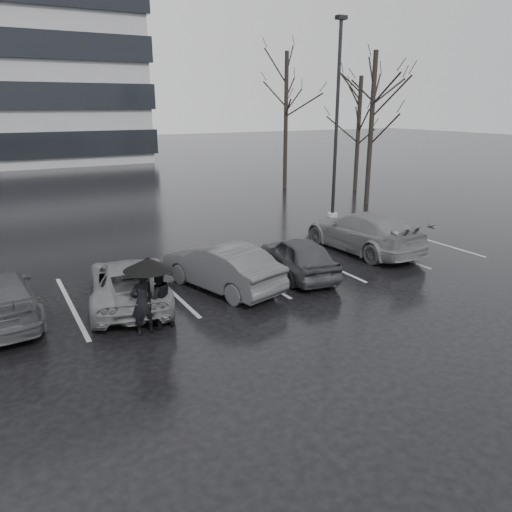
{
  "coord_description": "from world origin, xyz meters",
  "views": [
    {
      "loc": [
        -6.68,
        -11.14,
        5.32
      ],
      "look_at": [
        0.0,
        1.0,
        1.1
      ],
      "focal_mm": 35.0,
      "sensor_mm": 36.0,
      "label": 1
    }
  ],
  "objects": [
    {
      "name": "pedestrian_right",
      "position": [
        -3.29,
        -0.02,
        0.78
      ],
      "size": [
        0.79,
        0.63,
        1.55
      ],
      "primitive_type": "imported",
      "rotation": [
        0.0,
        0.0,
        3.2
      ],
      "color": "black",
      "rests_on": "ground"
    },
    {
      "name": "pedestrian_left",
      "position": [
        -3.74,
        -0.2,
        0.82
      ],
      "size": [
        0.66,
        0.49,
        1.65
      ],
      "primitive_type": "imported",
      "rotation": [
        0.0,
        0.0,
        3.32
      ],
      "color": "black",
      "rests_on": "ground"
    },
    {
      "name": "car_west_b",
      "position": [
        -3.5,
        1.92,
        0.62
      ],
      "size": [
        2.94,
        4.78,
        1.23
      ],
      "primitive_type": "imported",
      "rotation": [
        0.0,
        0.0,
        2.93
      ],
      "color": "#4E4E51",
      "rests_on": "ground"
    },
    {
      "name": "tree_ne",
      "position": [
        14.5,
        14.0,
        3.5
      ],
      "size": [
        0.26,
        0.26,
        7.0
      ],
      "primitive_type": "cylinder",
      "color": "black",
      "rests_on": "ground"
    },
    {
      "name": "lamp_post",
      "position": [
        8.26,
        8.18,
        4.16
      ],
      "size": [
        0.5,
        0.5,
        9.09
      ],
      "rotation": [
        0.0,
        0.0,
        0.25
      ],
      "color": "#98989B",
      "rests_on": "ground"
    },
    {
      "name": "car_west_a",
      "position": [
        -0.78,
        1.73,
        0.69
      ],
      "size": [
        2.57,
        4.42,
        1.38
      ],
      "primitive_type": "imported",
      "rotation": [
        0.0,
        0.0,
        3.43
      ],
      "color": "#29292B",
      "rests_on": "ground"
    },
    {
      "name": "tree_east",
      "position": [
        12.0,
        10.0,
        4.0
      ],
      "size": [
        0.26,
        0.26,
        8.0
      ],
      "primitive_type": "cylinder",
      "color": "black",
      "rests_on": "ground"
    },
    {
      "name": "car_main",
      "position": [
        1.9,
        1.65,
        0.64
      ],
      "size": [
        2.07,
        3.95,
        1.28
      ],
      "primitive_type": "imported",
      "rotation": [
        0.0,
        0.0,
        2.99
      ],
      "color": "black",
      "rests_on": "ground"
    },
    {
      "name": "umbrella",
      "position": [
        -3.57,
        -0.3,
        1.78
      ],
      "size": [
        1.15,
        1.15,
        1.95
      ],
      "color": "black",
      "rests_on": "ground"
    },
    {
      "name": "car_east",
      "position": [
        5.59,
        2.83,
        0.75
      ],
      "size": [
        2.27,
        5.21,
        1.49
      ],
      "primitive_type": "imported",
      "rotation": [
        0.0,
        0.0,
        3.18
      ],
      "color": "#4E4E51",
      "rests_on": "ground"
    },
    {
      "name": "tree_north",
      "position": [
        11.0,
        17.0,
        4.25
      ],
      "size": [
        0.26,
        0.26,
        8.5
      ],
      "primitive_type": "cylinder",
      "color": "black",
      "rests_on": "ground"
    },
    {
      "name": "stall_stripes",
      "position": [
        -0.8,
        2.5,
        0.0
      ],
      "size": [
        19.72,
        5.0,
        0.0
      ],
      "color": "#A2A2A5",
      "rests_on": "ground"
    },
    {
      "name": "ground",
      "position": [
        0.0,
        0.0,
        0.0
      ],
      "size": [
        160.0,
        160.0,
        0.0
      ],
      "primitive_type": "plane",
      "color": "black",
      "rests_on": "ground"
    }
  ]
}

